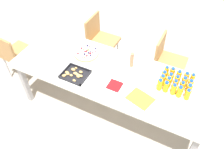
% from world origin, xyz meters
% --- Properties ---
extents(ground_plane, '(12.00, 12.00, 0.00)m').
position_xyz_m(ground_plane, '(0.00, 0.00, 0.00)').
color(ground_plane, '#B2A899').
extents(party_table, '(2.39, 0.85, 0.73)m').
position_xyz_m(party_table, '(0.00, 0.00, 0.67)').
color(party_table, white).
rests_on(party_table, ground_plane).
extents(chair_near_left, '(0.40, 0.40, 0.83)m').
position_xyz_m(chair_near_left, '(-0.47, -0.78, 0.50)').
color(chair_near_left, '#B7844C').
rests_on(chair_near_left, ground_plane).
extents(chair_near_right, '(0.41, 0.41, 0.83)m').
position_xyz_m(chair_near_right, '(0.59, -0.80, 0.50)').
color(chair_near_right, '#B7844C').
rests_on(chair_near_right, ground_plane).
extents(chair_end, '(0.43, 0.43, 0.83)m').
position_xyz_m(chair_end, '(1.51, 0.06, 0.50)').
color(chair_end, '#B7844C').
rests_on(chair_end, ground_plane).
extents(juice_bottle_0, '(0.05, 0.05, 0.15)m').
position_xyz_m(juice_bottle_0, '(-0.88, -0.24, 0.80)').
color(juice_bottle_0, '#F9AD14').
rests_on(juice_bottle_0, party_table).
extents(juice_bottle_1, '(0.06, 0.06, 0.15)m').
position_xyz_m(juice_bottle_1, '(-0.81, -0.24, 0.80)').
color(juice_bottle_1, '#F8AE14').
rests_on(juice_bottle_1, party_table).
extents(juice_bottle_2, '(0.06, 0.06, 0.14)m').
position_xyz_m(juice_bottle_2, '(-0.73, -0.23, 0.79)').
color(juice_bottle_2, '#FAAC14').
rests_on(juice_bottle_2, party_table).
extents(juice_bottle_3, '(0.06, 0.06, 0.14)m').
position_xyz_m(juice_bottle_3, '(-0.65, -0.25, 0.79)').
color(juice_bottle_3, '#F9AB14').
rests_on(juice_bottle_3, party_table).
extents(juice_bottle_4, '(0.05, 0.05, 0.14)m').
position_xyz_m(juice_bottle_4, '(-0.58, -0.24, 0.79)').
color(juice_bottle_4, '#F9AE14').
rests_on(juice_bottle_4, party_table).
extents(juice_bottle_5, '(0.06, 0.06, 0.13)m').
position_xyz_m(juice_bottle_5, '(-0.88, -0.16, 0.79)').
color(juice_bottle_5, '#FAAB14').
rests_on(juice_bottle_5, party_table).
extents(juice_bottle_6, '(0.06, 0.06, 0.14)m').
position_xyz_m(juice_bottle_6, '(-0.81, -0.17, 0.79)').
color(juice_bottle_6, '#F9AB14').
rests_on(juice_bottle_6, party_table).
extents(juice_bottle_7, '(0.06, 0.06, 0.13)m').
position_xyz_m(juice_bottle_7, '(-0.73, -0.16, 0.79)').
color(juice_bottle_7, '#F9AE14').
rests_on(juice_bottle_7, party_table).
extents(juice_bottle_8, '(0.06, 0.06, 0.13)m').
position_xyz_m(juice_bottle_8, '(-0.66, -0.17, 0.79)').
color(juice_bottle_8, '#F9AD14').
rests_on(juice_bottle_8, party_table).
extents(juice_bottle_9, '(0.06, 0.06, 0.13)m').
position_xyz_m(juice_bottle_9, '(-0.58, -0.16, 0.79)').
color(juice_bottle_9, '#FAAD14').
rests_on(juice_bottle_9, party_table).
extents(juice_bottle_10, '(0.06, 0.06, 0.14)m').
position_xyz_m(juice_bottle_10, '(-0.88, -0.09, 0.79)').
color(juice_bottle_10, '#F9AC14').
rests_on(juice_bottle_10, party_table).
extents(juice_bottle_11, '(0.05, 0.05, 0.15)m').
position_xyz_m(juice_bottle_11, '(-0.81, -0.09, 0.79)').
color(juice_bottle_11, '#FAAC14').
rests_on(juice_bottle_11, party_table).
extents(juice_bottle_12, '(0.05, 0.05, 0.14)m').
position_xyz_m(juice_bottle_12, '(-0.73, -0.09, 0.79)').
color(juice_bottle_12, '#FAAB14').
rests_on(juice_bottle_12, party_table).
extents(juice_bottle_13, '(0.06, 0.06, 0.14)m').
position_xyz_m(juice_bottle_13, '(-0.65, -0.09, 0.79)').
color(juice_bottle_13, '#FAAB14').
rests_on(juice_bottle_13, party_table).
extents(juice_bottle_14, '(0.06, 0.06, 0.14)m').
position_xyz_m(juice_bottle_14, '(-0.59, -0.09, 0.79)').
color(juice_bottle_14, '#F8AE14').
rests_on(juice_bottle_14, party_table).
extents(juice_bottle_15, '(0.06, 0.06, 0.14)m').
position_xyz_m(juice_bottle_15, '(-0.89, -0.01, 0.79)').
color(juice_bottle_15, '#F9AC14').
rests_on(juice_bottle_15, party_table).
extents(juice_bottle_16, '(0.06, 0.06, 0.15)m').
position_xyz_m(juice_bottle_16, '(-0.80, -0.01, 0.80)').
color(juice_bottle_16, '#FAAD14').
rests_on(juice_bottle_16, party_table).
extents(juice_bottle_17, '(0.06, 0.06, 0.14)m').
position_xyz_m(juice_bottle_17, '(-0.74, -0.02, 0.79)').
color(juice_bottle_17, '#F9AF14').
rests_on(juice_bottle_17, party_table).
extents(juice_bottle_18, '(0.06, 0.06, 0.14)m').
position_xyz_m(juice_bottle_18, '(-0.65, -0.02, 0.79)').
color(juice_bottle_18, '#F8AD14').
rests_on(juice_bottle_18, party_table).
extents(juice_bottle_19, '(0.06, 0.06, 0.15)m').
position_xyz_m(juice_bottle_19, '(-0.58, -0.01, 0.80)').
color(juice_bottle_19, '#F9AE14').
rests_on(juice_bottle_19, party_table).
extents(fruit_pizza, '(0.31, 0.31, 0.05)m').
position_xyz_m(fruit_pizza, '(0.42, -0.16, 0.74)').
color(fruit_pizza, tan).
rests_on(fruit_pizza, party_table).
extents(snack_tray, '(0.29, 0.25, 0.04)m').
position_xyz_m(snack_tray, '(0.36, 0.22, 0.74)').
color(snack_tray, black).
rests_on(snack_tray, party_table).
extents(plate_stack, '(0.21, 0.21, 0.02)m').
position_xyz_m(plate_stack, '(0.01, -0.12, 0.74)').
color(plate_stack, silver).
rests_on(plate_stack, party_table).
extents(napkin_stack, '(0.15, 0.15, 0.01)m').
position_xyz_m(napkin_stack, '(-0.13, 0.16, 0.73)').
color(napkin_stack, red).
rests_on(napkin_stack, party_table).
extents(cardboard_tube, '(0.04, 0.04, 0.19)m').
position_xyz_m(cardboard_tube, '(-0.17, -0.21, 0.82)').
color(cardboard_tube, '#9E7A56').
rests_on(cardboard_tube, party_table).
extents(paper_folder, '(0.30, 0.26, 0.01)m').
position_xyz_m(paper_folder, '(-0.45, 0.21, 0.73)').
color(paper_folder, yellow).
rests_on(paper_folder, party_table).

